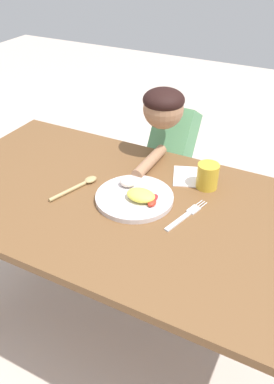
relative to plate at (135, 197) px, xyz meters
name	(u,v)px	position (x,y,z in m)	size (l,w,h in m)	color
ground_plane	(131,334)	(-0.01, -0.02, -0.71)	(8.00, 8.00, 0.00)	beige
dining_table	(129,225)	(-0.01, -0.02, -0.11)	(1.41, 0.75, 0.70)	brown
plate	(135,197)	(0.00, 0.00, 0.00)	(0.26, 0.26, 0.05)	beige
fork	(186,216)	(0.18, -0.01, -0.01)	(0.07, 0.20, 0.01)	silver
spoon	(80,185)	(-0.21, -0.02, -0.01)	(0.08, 0.20, 0.02)	tan
drinking_cup	(208,176)	(0.18, 0.18, 0.03)	(0.07, 0.07, 0.09)	gold
person	(170,178)	(-0.05, 0.43, -0.19)	(0.17, 0.46, 0.97)	#394567
napkin	(191,177)	(0.11, 0.22, -0.01)	(0.13, 0.14, 0.00)	white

